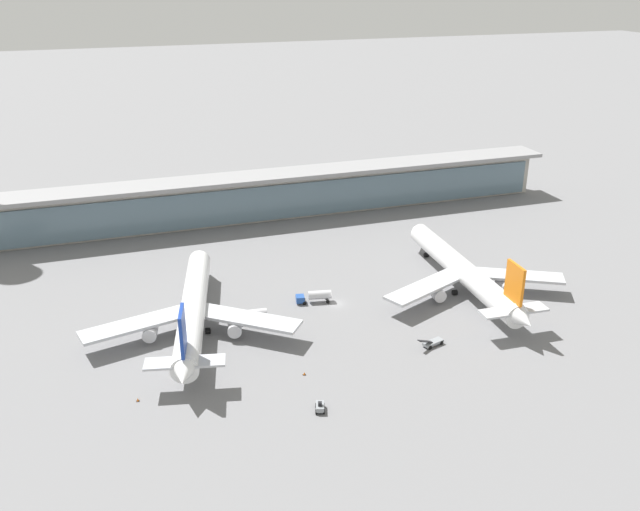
{
  "coord_description": "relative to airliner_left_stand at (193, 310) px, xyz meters",
  "views": [
    {
      "loc": [
        -50.2,
        -138.2,
        75.53
      ],
      "look_at": [
        0.0,
        12.4,
        7.66
      ],
      "focal_mm": 38.11,
      "sensor_mm": 36.0,
      "label": 1
    }
  ],
  "objects": [
    {
      "name": "service_truck_under_wing_grey",
      "position": [
        12.83,
        0.18,
        -3.54
      ],
      "size": [
        8.79,
        3.26,
        2.95
      ],
      "color": "gray",
      "rests_on": "ground"
    },
    {
      "name": "safety_cone_alpha",
      "position": [
        18.12,
        -25.02,
        -4.93
      ],
      "size": [
        0.62,
        0.62,
        0.7
      ],
      "color": "orange",
      "rests_on": "ground"
    },
    {
      "name": "terminal_building",
      "position": [
        34.71,
        67.01,
        2.62
      ],
      "size": [
        193.17,
        12.8,
        15.2
      ],
      "color": "#B2ADA3",
      "rests_on": "ground"
    },
    {
      "name": "service_truck_near_nose_grey",
      "position": [
        47.69,
        -22.89,
        -4.44
      ],
      "size": [
        6.9,
        3.26,
        2.7
      ],
      "color": "gray",
      "rests_on": "ground"
    },
    {
      "name": "airliner_left_stand",
      "position": [
        0.0,
        0.0,
        0.0
      ],
      "size": [
        47.07,
        62.1,
        16.67
      ],
      "color": "white",
      "rests_on": "ground"
    },
    {
      "name": "safety_cone_bravo",
      "position": [
        -14.31,
        -23.61,
        -4.93
      ],
      "size": [
        0.62,
        0.62,
        0.7
      ],
      "color": "orange",
      "rests_on": "ground"
    },
    {
      "name": "ground_plane",
      "position": [
        34.71,
        2.44,
        -5.25
      ],
      "size": [
        1200.0,
        1200.0,
        0.0
      ],
      "primitive_type": "plane",
      "color": "slate"
    },
    {
      "name": "service_truck_mid_apron_blue",
      "position": [
        30.13,
        4.74,
        -3.54
      ],
      "size": [
        8.87,
        3.88,
        2.95
      ],
      "color": "#234C9E",
      "rests_on": "ground"
    },
    {
      "name": "airliner_centre_stand",
      "position": [
        67.47,
        -1.02,
        0.0
      ],
      "size": [
        48.12,
        62.58,
        16.67
      ],
      "color": "white",
      "rests_on": "ground"
    },
    {
      "name": "service_truck_by_tail_grey",
      "position": [
        17.33,
        -37.28,
        -4.38
      ],
      "size": [
        2.49,
        3.24,
        2.05
      ],
      "color": "gray",
      "rests_on": "ground"
    }
  ]
}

